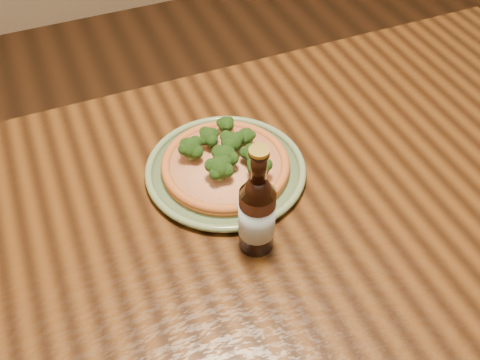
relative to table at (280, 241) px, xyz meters
name	(u,v)px	position (x,y,z in m)	size (l,w,h in m)	color
table	(280,241)	(0.00, 0.00, 0.00)	(1.60, 0.90, 0.75)	#42250E
plate	(226,170)	(-0.06, 0.12, 0.10)	(0.31, 0.31, 0.02)	#627954
pizza	(226,162)	(-0.06, 0.12, 0.12)	(0.24, 0.24, 0.07)	#AF5D27
beer_bottle	(257,213)	(-0.08, -0.05, 0.17)	(0.06, 0.06, 0.22)	black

